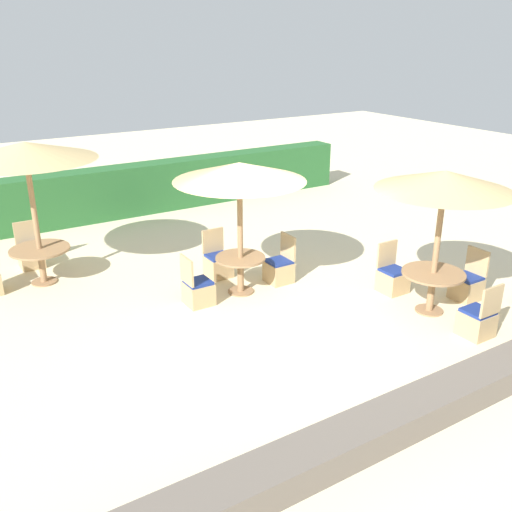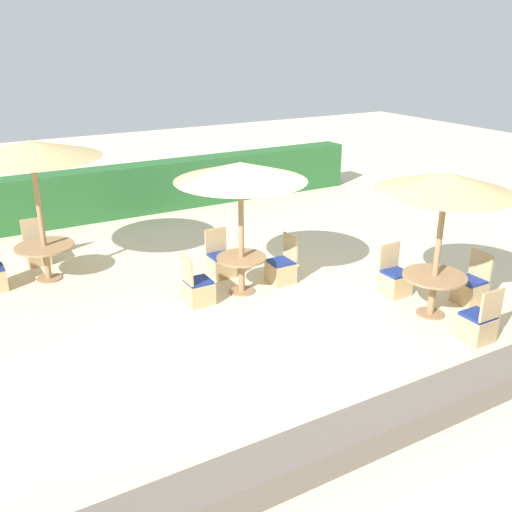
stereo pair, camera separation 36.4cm
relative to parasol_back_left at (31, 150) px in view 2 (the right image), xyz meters
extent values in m
plane|color=beige|center=(3.01, -3.54, -2.55)|extent=(40.00, 40.00, 0.00)
cube|color=#28602D|center=(3.01, 3.40, -1.89)|extent=(13.00, 0.70, 1.30)
cube|color=#6B6056|center=(3.01, -6.86, -2.36)|extent=(10.00, 0.56, 0.37)
cylinder|color=#93704C|center=(0.00, 0.00, -1.22)|extent=(0.10, 0.10, 2.64)
cone|color=tan|center=(0.00, 0.00, 0.02)|extent=(2.52, 2.52, 0.32)
cylinder|color=#93704C|center=(0.00, 0.00, -2.53)|extent=(0.48, 0.48, 0.03)
cylinder|color=#93704C|center=(0.00, 0.00, -2.21)|extent=(0.12, 0.12, 0.67)
cylinder|color=#93704C|center=(0.00, 0.00, -1.86)|extent=(1.11, 1.11, 0.04)
cube|color=tan|center=(-0.02, 0.95, -2.35)|extent=(0.46, 0.46, 0.40)
cube|color=navy|center=(-0.02, 0.95, -2.12)|extent=(0.42, 0.42, 0.05)
cube|color=tan|center=(-0.02, 1.16, -1.86)|extent=(0.46, 0.04, 0.48)
cylinder|color=#93704C|center=(5.39, -4.82, -1.34)|extent=(0.10, 0.10, 2.40)
cone|color=tan|center=(5.39, -4.82, -0.22)|extent=(2.22, 2.22, 0.32)
cylinder|color=#93704C|center=(5.39, -4.82, -2.53)|extent=(0.48, 0.48, 0.03)
cylinder|color=#93704C|center=(5.39, -4.82, -2.20)|extent=(0.12, 0.12, 0.70)
cylinder|color=#93704C|center=(5.39, -4.82, -1.83)|extent=(1.06, 1.06, 0.04)
cube|color=tan|center=(5.42, -3.89, -2.35)|extent=(0.46, 0.46, 0.40)
cube|color=navy|center=(5.42, -3.89, -2.12)|extent=(0.42, 0.42, 0.05)
cube|color=tan|center=(5.42, -3.68, -1.86)|extent=(0.46, 0.04, 0.48)
cube|color=tan|center=(5.36, -5.79, -2.35)|extent=(0.46, 0.46, 0.40)
cube|color=navy|center=(5.36, -5.79, -2.12)|extent=(0.42, 0.42, 0.05)
cube|color=tan|center=(5.36, -6.00, -1.86)|extent=(0.46, 0.04, 0.48)
cube|color=tan|center=(6.33, -4.82, -2.35)|extent=(0.46, 0.46, 0.40)
cube|color=navy|center=(6.33, -4.82, -2.12)|extent=(0.42, 0.42, 0.05)
cube|color=tan|center=(6.54, -4.82, -1.86)|extent=(0.04, 0.46, 0.48)
cylinder|color=#93704C|center=(3.01, -2.40, -1.36)|extent=(0.10, 0.10, 2.37)
cone|color=tan|center=(3.01, -2.40, -0.26)|extent=(2.34, 2.34, 0.32)
cylinder|color=#93704C|center=(3.01, -2.40, -2.53)|extent=(0.48, 0.48, 0.03)
cylinder|color=#93704C|center=(3.01, -2.40, -2.21)|extent=(0.12, 0.12, 0.66)
cylinder|color=#93704C|center=(3.01, -2.40, -1.86)|extent=(0.92, 0.92, 0.04)
cube|color=tan|center=(2.13, -2.43, -2.35)|extent=(0.46, 0.46, 0.40)
cube|color=navy|center=(2.13, -2.43, -2.12)|extent=(0.42, 0.42, 0.05)
cube|color=tan|center=(1.92, -2.43, -1.86)|extent=(0.04, 0.46, 0.48)
cube|color=tan|center=(3.88, -2.38, -2.35)|extent=(0.46, 0.46, 0.40)
cube|color=navy|center=(3.88, -2.38, -2.12)|extent=(0.42, 0.42, 0.05)
cube|color=tan|center=(4.09, -2.38, -1.86)|extent=(0.04, 0.46, 0.48)
cube|color=tan|center=(3.02, -1.52, -2.35)|extent=(0.46, 0.46, 0.40)
cube|color=navy|center=(3.02, -1.52, -2.12)|extent=(0.42, 0.42, 0.05)
cube|color=tan|center=(3.02, -1.31, -1.86)|extent=(0.46, 0.04, 0.48)
camera|label=1|loc=(-1.88, -10.75, 1.97)|focal=40.00mm
camera|label=2|loc=(-1.57, -10.94, 1.97)|focal=40.00mm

